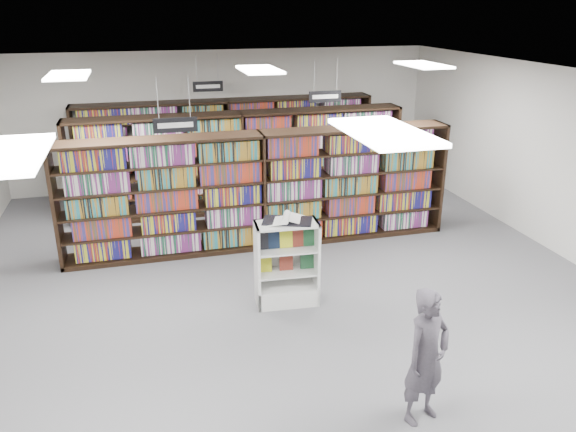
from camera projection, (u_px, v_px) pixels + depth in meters
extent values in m
plane|color=#515156|center=(291.00, 294.00, 8.62)|extent=(12.00, 12.00, 0.00)
cube|color=silver|center=(291.00, 83.00, 7.49)|extent=(10.00, 12.00, 0.10)
cube|color=silver|center=(225.00, 119.00, 13.47)|extent=(10.00, 0.10, 3.20)
cube|color=black|center=(262.00, 190.00, 10.06)|extent=(7.00, 0.60, 2.10)
cube|color=maroon|center=(262.00, 190.00, 10.06)|extent=(6.88, 0.42, 1.98)
cube|color=black|center=(241.00, 162.00, 11.86)|extent=(7.00, 0.60, 2.10)
cube|color=maroon|center=(241.00, 162.00, 11.86)|extent=(6.88, 0.42, 1.98)
cube|color=black|center=(228.00, 144.00, 13.40)|extent=(7.00, 0.60, 2.10)
cube|color=maroon|center=(228.00, 144.00, 13.40)|extent=(6.88, 0.42, 1.98)
cylinder|color=#B2B2B7|center=(157.00, 98.00, 8.08)|extent=(0.01, 0.01, 0.58)
cylinder|color=#B2B2B7|center=(189.00, 97.00, 8.19)|extent=(0.01, 0.01, 0.58)
cube|color=black|center=(175.00, 125.00, 8.27)|extent=(0.65, 0.02, 0.22)
cube|color=white|center=(175.00, 125.00, 8.26)|extent=(0.52, 0.00, 0.08)
cylinder|color=#B2B2B7|center=(314.00, 76.00, 10.61)|extent=(0.01, 0.01, 0.58)
cylinder|color=#B2B2B7|center=(337.00, 75.00, 10.72)|extent=(0.01, 0.01, 0.58)
cube|color=black|center=(325.00, 97.00, 10.81)|extent=(0.65, 0.02, 0.22)
cube|color=white|center=(325.00, 97.00, 10.79)|extent=(0.52, 0.00, 0.08)
cylinder|color=#B2B2B7|center=(196.00, 68.00, 11.93)|extent=(0.01, 0.01, 0.58)
cylinder|color=#B2B2B7|center=(218.00, 67.00, 12.04)|extent=(0.01, 0.01, 0.58)
cube|color=black|center=(208.00, 86.00, 12.13)|extent=(0.65, 0.02, 0.22)
cube|color=white|center=(208.00, 86.00, 12.12)|extent=(0.52, 0.00, 0.08)
cube|color=white|center=(2.00, 155.00, 4.07)|extent=(0.60, 1.20, 0.04)
cube|color=white|center=(384.00, 132.00, 4.79)|extent=(0.60, 1.20, 0.04)
cube|color=white|center=(68.00, 75.00, 8.58)|extent=(0.60, 1.20, 0.04)
cube|color=white|center=(260.00, 70.00, 9.31)|extent=(0.60, 1.20, 0.04)
cube|color=white|center=(423.00, 65.00, 10.03)|extent=(0.60, 1.20, 0.04)
cube|color=silver|center=(287.00, 294.00, 8.36)|extent=(0.94, 0.52, 0.27)
cube|color=silver|center=(257.00, 266.00, 8.10)|extent=(0.07, 0.46, 1.27)
cube|color=silver|center=(316.00, 261.00, 8.26)|extent=(0.07, 0.46, 1.27)
cube|color=silver|center=(284.00, 257.00, 8.37)|extent=(0.91, 0.09, 1.27)
cube|color=silver|center=(287.00, 224.00, 7.96)|extent=(0.94, 0.52, 0.03)
cube|color=silver|center=(287.00, 272.00, 8.23)|extent=(0.86, 0.47, 0.02)
cube|color=silver|center=(287.00, 249.00, 8.10)|extent=(0.86, 0.47, 0.02)
cube|color=black|center=(263.00, 240.00, 8.03)|extent=(0.19, 0.08, 0.27)
cube|color=black|center=(275.00, 239.00, 8.06)|extent=(0.19, 0.08, 0.27)
cube|color=yellow|center=(286.00, 238.00, 8.09)|extent=(0.19, 0.08, 0.27)
cube|color=maroon|center=(297.00, 238.00, 8.12)|extent=(0.19, 0.08, 0.27)
cube|color=#1F542F|center=(309.00, 237.00, 8.15)|extent=(0.19, 0.08, 0.27)
cube|color=yellow|center=(265.00, 264.00, 8.17)|extent=(0.20, 0.07, 0.26)
cube|color=maroon|center=(286.00, 262.00, 8.22)|extent=(0.20, 0.07, 0.26)
cube|color=#1F542F|center=(307.00, 260.00, 8.28)|extent=(0.20, 0.07, 0.26)
cube|color=black|center=(287.00, 221.00, 8.01)|extent=(0.79, 0.62, 0.02)
cube|color=white|center=(276.00, 221.00, 7.97)|extent=(0.42, 0.46, 0.06)
cube|color=white|center=(299.00, 219.00, 8.05)|extent=(0.42, 0.45, 0.08)
cylinder|color=white|center=(286.00, 217.00, 7.99)|extent=(0.22, 0.37, 0.10)
imported|color=#4D4853|center=(427.00, 357.00, 5.80)|extent=(0.65, 0.53, 1.53)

